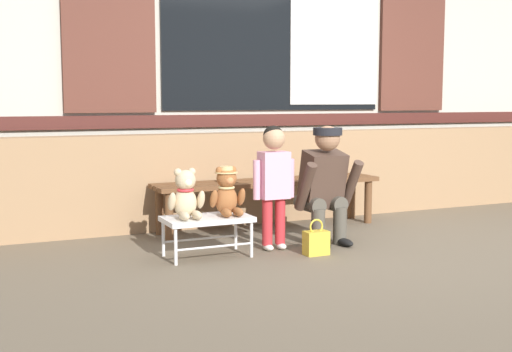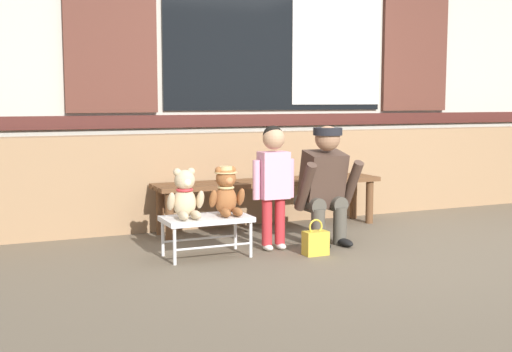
{
  "view_description": "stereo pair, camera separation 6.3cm",
  "coord_description": "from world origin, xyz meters",
  "px_view_note": "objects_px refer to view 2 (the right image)",
  "views": [
    {
      "loc": [
        -3.0,
        -4.25,
        1.15
      ],
      "look_at": [
        -0.82,
        0.52,
        0.55
      ],
      "focal_mm": 46.61,
      "sensor_mm": 36.0,
      "label": 1
    },
    {
      "loc": [
        -2.94,
        -4.28,
        1.15
      ],
      "look_at": [
        -0.82,
        0.52,
        0.55
      ],
      "focal_mm": 46.61,
      "sensor_mm": 36.0,
      "label": 2
    }
  ],
  "objects_px": {
    "child_standing": "(274,173)",
    "adult_crouching": "(325,184)",
    "wooden_bench_long": "(269,187)",
    "teddy_bear_plain": "(185,196)",
    "small_display_bench": "(206,221)",
    "teddy_bear_with_hat": "(226,192)",
    "handbag_on_ground": "(316,242)"
  },
  "relations": [
    {
      "from": "teddy_bear_with_hat",
      "to": "child_standing",
      "type": "xyz_separation_m",
      "value": [
        0.39,
        0.01,
        0.12
      ]
    },
    {
      "from": "teddy_bear_plain",
      "to": "child_standing",
      "type": "bearing_deg",
      "value": 1.01
    },
    {
      "from": "wooden_bench_long",
      "to": "child_standing",
      "type": "height_order",
      "value": "child_standing"
    },
    {
      "from": "teddy_bear_with_hat",
      "to": "child_standing",
      "type": "bearing_deg",
      "value": 1.73
    },
    {
      "from": "teddy_bear_with_hat",
      "to": "child_standing",
      "type": "height_order",
      "value": "child_standing"
    },
    {
      "from": "wooden_bench_long",
      "to": "teddy_bear_plain",
      "type": "bearing_deg",
      "value": -142.73
    },
    {
      "from": "wooden_bench_long",
      "to": "handbag_on_ground",
      "type": "height_order",
      "value": "wooden_bench_long"
    },
    {
      "from": "child_standing",
      "to": "adult_crouching",
      "type": "relative_size",
      "value": 1.01
    },
    {
      "from": "handbag_on_ground",
      "to": "teddy_bear_with_hat",
      "type": "bearing_deg",
      "value": 154.79
    },
    {
      "from": "small_display_bench",
      "to": "teddy_bear_plain",
      "type": "height_order",
      "value": "teddy_bear_plain"
    },
    {
      "from": "wooden_bench_long",
      "to": "child_standing",
      "type": "distance_m",
      "value": 0.87
    },
    {
      "from": "wooden_bench_long",
      "to": "child_standing",
      "type": "bearing_deg",
      "value": -112.9
    },
    {
      "from": "small_display_bench",
      "to": "handbag_on_ground",
      "type": "height_order",
      "value": "small_display_bench"
    },
    {
      "from": "wooden_bench_long",
      "to": "handbag_on_ground",
      "type": "xyz_separation_m",
      "value": [
        -0.12,
        -1.07,
        -0.28
      ]
    },
    {
      "from": "wooden_bench_long",
      "to": "teddy_bear_plain",
      "type": "distance_m",
      "value": 1.31
    },
    {
      "from": "adult_crouching",
      "to": "handbag_on_ground",
      "type": "xyz_separation_m",
      "value": [
        -0.27,
        -0.33,
        -0.38
      ]
    },
    {
      "from": "wooden_bench_long",
      "to": "teddy_bear_with_hat",
      "type": "xyz_separation_m",
      "value": [
        -0.72,
        -0.79,
        0.1
      ]
    },
    {
      "from": "teddy_bear_plain",
      "to": "handbag_on_ground",
      "type": "xyz_separation_m",
      "value": [
        0.92,
        -0.28,
        -0.37
      ]
    },
    {
      "from": "teddy_bear_plain",
      "to": "adult_crouching",
      "type": "bearing_deg",
      "value": 2.29
    },
    {
      "from": "teddy_bear_with_hat",
      "to": "handbag_on_ground",
      "type": "height_order",
      "value": "teddy_bear_with_hat"
    },
    {
      "from": "wooden_bench_long",
      "to": "small_display_bench",
      "type": "bearing_deg",
      "value": -137.99
    },
    {
      "from": "teddy_bear_with_hat",
      "to": "adult_crouching",
      "type": "distance_m",
      "value": 0.87
    },
    {
      "from": "wooden_bench_long",
      "to": "teddy_bear_with_hat",
      "type": "bearing_deg",
      "value": -132.33
    },
    {
      "from": "teddy_bear_with_hat",
      "to": "handbag_on_ground",
      "type": "relative_size",
      "value": 1.34
    },
    {
      "from": "small_display_bench",
      "to": "child_standing",
      "type": "height_order",
      "value": "child_standing"
    },
    {
      "from": "teddy_bear_with_hat",
      "to": "handbag_on_ground",
      "type": "bearing_deg",
      "value": -25.21
    },
    {
      "from": "wooden_bench_long",
      "to": "small_display_bench",
      "type": "height_order",
      "value": "wooden_bench_long"
    },
    {
      "from": "small_display_bench",
      "to": "handbag_on_ground",
      "type": "relative_size",
      "value": 2.35
    },
    {
      "from": "teddy_bear_plain",
      "to": "small_display_bench",
      "type": "bearing_deg",
      "value": -0.51
    },
    {
      "from": "small_display_bench",
      "to": "teddy_bear_plain",
      "type": "xyz_separation_m",
      "value": [
        -0.16,
        0.0,
        0.2
      ]
    },
    {
      "from": "handbag_on_ground",
      "to": "small_display_bench",
      "type": "bearing_deg",
      "value": 159.75
    },
    {
      "from": "child_standing",
      "to": "teddy_bear_with_hat",
      "type": "bearing_deg",
      "value": -178.27
    }
  ]
}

